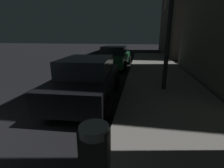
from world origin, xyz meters
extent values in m
cube|color=#333333|center=(4.31, -0.79, 1.44)|extent=(0.19, 0.11, 0.30)
cylinder|color=#999EA5|center=(4.31, -0.79, 1.58)|extent=(0.19, 0.19, 0.06)
cube|color=black|center=(4.26, -0.79, 1.48)|extent=(0.01, 0.08, 0.11)
cube|color=black|center=(2.85, 3.53, 0.57)|extent=(1.90, 4.11, 0.64)
cube|color=#1E2328|center=(2.85, 3.51, 1.15)|extent=(1.61, 2.02, 0.56)
cylinder|color=black|center=(1.92, 4.74, 0.33)|extent=(0.25, 0.67, 0.66)
cylinder|color=black|center=(3.67, 4.82, 0.33)|extent=(0.25, 0.67, 0.66)
cylinder|color=black|center=(2.03, 2.24, 0.33)|extent=(0.25, 0.67, 0.66)
cylinder|color=black|center=(3.78, 2.32, 0.33)|extent=(0.25, 0.67, 0.66)
cube|color=#19592D|center=(2.85, 9.58, 0.57)|extent=(1.83, 4.45, 0.64)
cube|color=#1E2328|center=(2.85, 9.62, 1.15)|extent=(1.57, 2.16, 0.56)
cylinder|color=black|center=(2.01, 10.97, 0.33)|extent=(0.24, 0.66, 0.66)
cylinder|color=black|center=(3.76, 10.93, 0.33)|extent=(0.24, 0.66, 0.66)
cylinder|color=black|center=(1.94, 8.23, 0.33)|extent=(0.24, 0.66, 0.66)
cylinder|color=black|center=(3.69, 8.19, 0.33)|extent=(0.24, 0.66, 0.66)
cylinder|color=black|center=(5.54, 4.66, 2.86)|extent=(0.16, 0.16, 5.43)
cube|color=#F2D17F|center=(7.32, 17.01, 1.37)|extent=(0.06, 0.90, 1.20)
cube|color=#F2D17F|center=(7.32, 20.63, 5.67)|extent=(0.06, 0.90, 1.20)
camera|label=1|loc=(4.57, -1.65, 2.15)|focal=26.33mm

